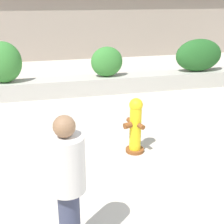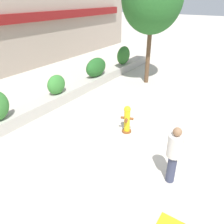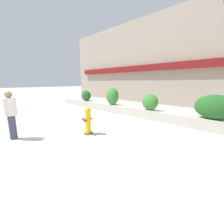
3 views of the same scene
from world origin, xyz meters
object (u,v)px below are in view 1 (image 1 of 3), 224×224
Objects in this scene: hedge_bush_1 at (3,62)px; hedge_bush_2 at (107,62)px; hedge_bush_3 at (199,55)px; fire_hydrant at (135,125)px; pedestrian at (67,181)px.

hedge_bush_1 reaches higher than hedge_bush_2.
hedge_bush_3 reaches higher than hedge_bush_2.
fire_hydrant is at bearing -130.59° from hedge_bush_3.
hedge_bush_1 is at bearing 100.14° from pedestrian.
pedestrian is (1.11, -6.22, -0.09)m from hedge_bush_1.
fire_hydrant is (2.60, -3.98, -0.53)m from hedge_bush_1.
fire_hydrant is at bearing 56.42° from pedestrian.
hedge_bush_1 is 4.78m from fire_hydrant.
hedge_bush_3 is 0.91× the size of pedestrian.
hedge_bush_1 is 0.74× the size of hedge_bush_3.
hedge_bush_3 is at bearing 49.41° from fire_hydrant.
hedge_bush_3 is 1.45× the size of fire_hydrant.
hedge_bush_2 is 3.05m from hedge_bush_3.
pedestrian is at bearing -123.58° from fire_hydrant.
pedestrian is at bearing -128.21° from hedge_bush_3.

